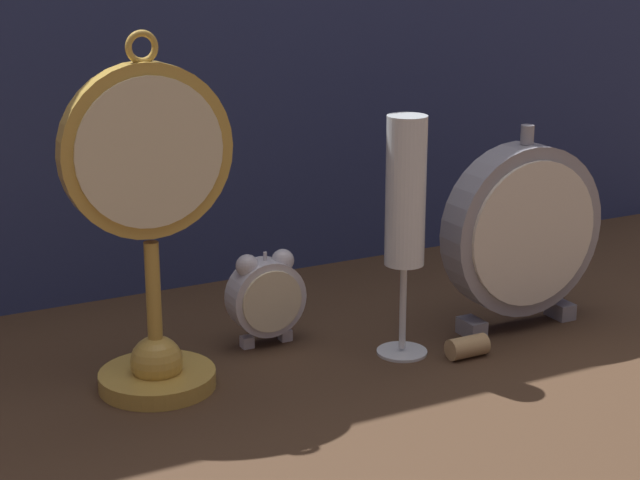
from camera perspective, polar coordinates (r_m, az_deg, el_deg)
The scene contains 6 objects.
ground_plane at distance 1.06m, azimuth 2.02°, elevation -7.05°, with size 4.00×4.00×0.00m, color #422D1E.
pocket_watch_on_stand at distance 0.98m, azimuth -9.00°, elevation 0.06°, with size 0.16×0.11×0.33m.
alarm_clock_twin_bell at distance 1.10m, azimuth -2.90°, elevation -2.89°, with size 0.08×0.03×0.10m.
mantel_clock_silver at distance 1.15m, azimuth 10.76°, elevation 0.49°, with size 0.18×0.04×0.22m.
champagne_flute at distance 1.05m, azimuth 4.57°, elevation 1.72°, with size 0.05×0.05×0.25m.
wine_cork at distance 1.10m, azimuth 7.87°, elevation -5.67°, with size 0.02×0.02×0.04m, color tan.
Camera 1 is at (-0.48, -0.84, 0.42)m, focal length 60.00 mm.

